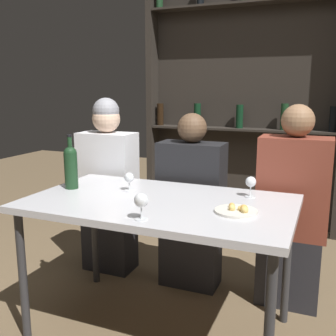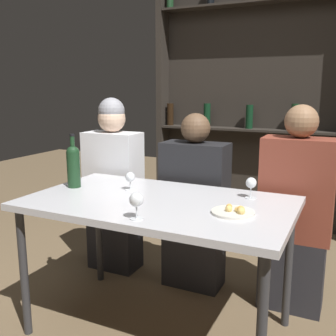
% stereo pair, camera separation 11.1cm
% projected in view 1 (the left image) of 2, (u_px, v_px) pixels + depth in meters
% --- Properties ---
extents(ground_plane, '(10.00, 10.00, 0.00)m').
position_uv_depth(ground_plane, '(160.00, 329.00, 2.22)').
color(ground_plane, brown).
extents(dining_table, '(1.40, 0.81, 0.76)m').
position_uv_depth(dining_table, '(159.00, 212.00, 2.08)').
color(dining_table, silver).
rests_on(dining_table, ground_plane).
extents(wine_rack_wall, '(1.88, 0.21, 2.35)m').
position_uv_depth(wine_rack_wall, '(241.00, 105.00, 3.77)').
color(wine_rack_wall, '#28231E').
rests_on(wine_rack_wall, ground_plane).
extents(wine_bottle, '(0.08, 0.08, 0.32)m').
position_uv_depth(wine_bottle, '(71.00, 165.00, 2.29)').
color(wine_bottle, '#19381E').
rests_on(wine_bottle, dining_table).
extents(wine_glass_0, '(0.07, 0.07, 0.12)m').
position_uv_depth(wine_glass_0, '(141.00, 201.00, 1.75)').
color(wine_glass_0, silver).
rests_on(wine_glass_0, dining_table).
extents(wine_glass_1, '(0.06, 0.06, 0.11)m').
position_uv_depth(wine_glass_1, '(129.00, 178.00, 2.25)').
color(wine_glass_1, silver).
rests_on(wine_glass_1, dining_table).
extents(wine_glass_2, '(0.06, 0.06, 0.11)m').
position_uv_depth(wine_glass_2, '(251.00, 183.00, 2.12)').
color(wine_glass_2, silver).
rests_on(wine_glass_2, dining_table).
extents(food_plate_0, '(0.21, 0.21, 0.04)m').
position_uv_depth(food_plate_0, '(237.00, 210.00, 1.86)').
color(food_plate_0, silver).
rests_on(food_plate_0, dining_table).
extents(seated_person_left, '(0.40, 0.22, 1.27)m').
position_uv_depth(seated_person_left, '(108.00, 189.00, 2.86)').
color(seated_person_left, '#26262B').
rests_on(seated_person_left, ground_plane).
extents(seated_person_center, '(0.43, 0.22, 1.18)m').
position_uv_depth(seated_person_center, '(191.00, 208.00, 2.63)').
color(seated_person_center, '#26262B').
rests_on(seated_person_center, ground_plane).
extents(seated_person_right, '(0.42, 0.22, 1.25)m').
position_uv_depth(seated_person_right, '(292.00, 214.00, 2.39)').
color(seated_person_right, '#26262B').
rests_on(seated_person_right, ground_plane).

